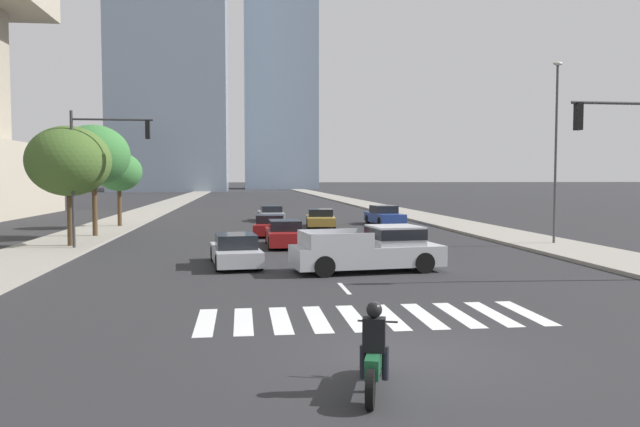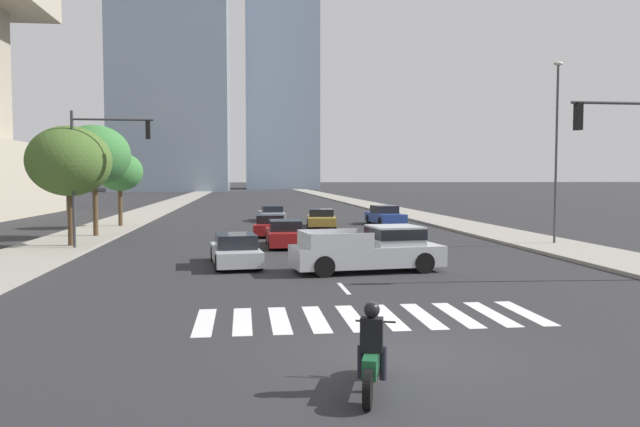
{
  "view_description": "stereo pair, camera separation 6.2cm",
  "coord_description": "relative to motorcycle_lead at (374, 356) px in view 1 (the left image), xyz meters",
  "views": [
    {
      "loc": [
        -3.18,
        -11.51,
        3.48
      ],
      "look_at": [
        0.0,
        13.33,
        2.0
      ],
      "focal_mm": 34.59,
      "sensor_mm": 36.0,
      "label": 1
    },
    {
      "loc": [
        -3.12,
        -11.52,
        3.48
      ],
      "look_at": [
        0.0,
        13.33,
        2.0
      ],
      "focal_mm": 34.59,
      "sensor_mm": 36.0,
      "label": 2
    }
  ],
  "objects": [
    {
      "name": "office_tower_center_skyline",
      "position": [
        9.43,
        176.36,
        55.05
      ],
      "size": [
        20.89,
        23.42,
        120.93
      ],
      "color": "#8C9EB2",
      "rests_on": "ground"
    },
    {
      "name": "street_tree_second",
      "position": [
        -10.4,
        26.61,
        4.13
      ],
      "size": [
        4.03,
        4.03,
        6.28
      ],
      "color": "#4C3823",
      "rests_on": "sidewalk_west"
    },
    {
      "name": "office_tower_left_skyline",
      "position": [
        -19.36,
        148.68,
        45.19
      ],
      "size": [
        27.65,
        25.1,
        92.6
      ],
      "color": "#8C9EB2",
      "rests_on": "ground"
    },
    {
      "name": "sidewalk_east",
      "position": [
        13.31,
        31.86,
        -0.51
      ],
      "size": [
        4.0,
        260.0,
        0.15
      ],
      "primitive_type": "cube",
      "color": "gray",
      "rests_on": "ground"
    },
    {
      "name": "sedan_blue_5",
      "position": [
        8.32,
        34.63,
        0.05
      ],
      "size": [
        2.26,
        4.52,
        1.39
      ],
      "rotation": [
        0.0,
        0.0,
        -1.47
      ],
      "color": "navy",
      "rests_on": "ground"
    },
    {
      "name": "pickup_truck",
      "position": [
        2.73,
        12.57,
        0.23
      ],
      "size": [
        5.72,
        2.72,
        1.67
      ],
      "rotation": [
        0.0,
        0.0,
        0.12
      ],
      "color": "#B7BABF",
      "rests_on": "ground"
    },
    {
      "name": "sedan_red_3",
      "position": [
        -0.41,
        27.02,
        0.0
      ],
      "size": [
        2.21,
        4.65,
        1.26
      ],
      "rotation": [
        0.0,
        0.0,
        1.47
      ],
      "color": "maroon",
      "rests_on": "ground"
    },
    {
      "name": "street_tree_nearest",
      "position": [
        -10.4,
        21.51,
        3.67
      ],
      "size": [
        4.0,
        4.0,
        5.81
      ],
      "color": "#4C3823",
      "rests_on": "sidewalk_west"
    },
    {
      "name": "sidewalk_west",
      "position": [
        -11.2,
        31.86,
        -0.51
      ],
      "size": [
        4.0,
        260.0,
        0.15
      ],
      "primitive_type": "cube",
      "color": "gray",
      "rests_on": "ground"
    },
    {
      "name": "motorcycle_lead",
      "position": [
        0.0,
        0.0,
        0.0
      ],
      "size": [
        0.93,
        2.15,
        1.49
      ],
      "rotation": [
        0.0,
        0.0,
        1.28
      ],
      "color": "black",
      "rests_on": "ground"
    },
    {
      "name": "sedan_gold_2",
      "position": [
        3.37,
        33.02,
        -0.01
      ],
      "size": [
        2.26,
        4.44,
        1.24
      ],
      "rotation": [
        0.0,
        0.0,
        -1.66
      ],
      "color": "#B28E38",
      "rests_on": "ground"
    },
    {
      "name": "street_tree_third",
      "position": [
        -10.4,
        33.79,
        3.26
      ],
      "size": [
        3.11,
        3.11,
        5.03
      ],
      "color": "#4C3823",
      "rests_on": "sidewalk_west"
    },
    {
      "name": "lane_divider_center",
      "position": [
        1.05,
        33.19,
        -0.58
      ],
      "size": [
        0.14,
        50.0,
        0.01
      ],
      "color": "silver",
      "rests_on": "ground"
    },
    {
      "name": "traffic_signal_far",
      "position": [
        -8.7,
        20.6,
        3.92
      ],
      "size": [
        4.03,
        0.28,
        6.44
      ],
      "color": "#333335",
      "rests_on": "sidewalk_west"
    },
    {
      "name": "traffic_signal_near",
      "position": [
        11.05,
        9.44,
        3.75
      ],
      "size": [
        4.1,
        0.28,
        6.17
      ],
      "rotation": [
        0.0,
        0.0,
        3.14
      ],
      "color": "#333335",
      "rests_on": "sidewalk_east"
    },
    {
      "name": "sedan_silver_0",
      "position": [
        0.21,
        39.3,
        -0.02
      ],
      "size": [
        1.99,
        4.62,
        1.22
      ],
      "rotation": [
        0.0,
        0.0,
        1.61
      ],
      "color": "#B7BABF",
      "rests_on": "ground"
    },
    {
      "name": "crosswalk_near",
      "position": [
        1.05,
        5.19,
        -0.58
      ],
      "size": [
        8.55,
        2.89,
        0.01
      ],
      "color": "silver",
      "rests_on": "ground"
    },
    {
      "name": "sedan_red_4",
      "position": [
        0.01,
        21.11,
        0.03
      ],
      "size": [
        1.8,
        4.45,
        1.34
      ],
      "rotation": [
        0.0,
        0.0,
        1.58
      ],
      "color": "maroon",
      "rests_on": "ground"
    },
    {
      "name": "sedan_silver_1",
      "position": [
        -2.37,
        14.67,
        -0.0
      ],
      "size": [
        2.16,
        4.57,
        1.27
      ],
      "rotation": [
        0.0,
        0.0,
        1.67
      ],
      "color": "#B7BABF",
      "rests_on": "ground"
    },
    {
      "name": "street_lamp_east",
      "position": [
        13.61,
        19.71,
        4.73
      ],
      "size": [
        0.5,
        0.24,
        9.09
      ],
      "color": "#3F3F42",
      "rests_on": "sidewalk_east"
    },
    {
      "name": "ground_plane",
      "position": [
        1.05,
        1.86,
        -0.58
      ],
      "size": [
        800.0,
        800.0,
        0.0
      ],
      "primitive_type": "plane",
      "color": "#28282B"
    }
  ]
}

